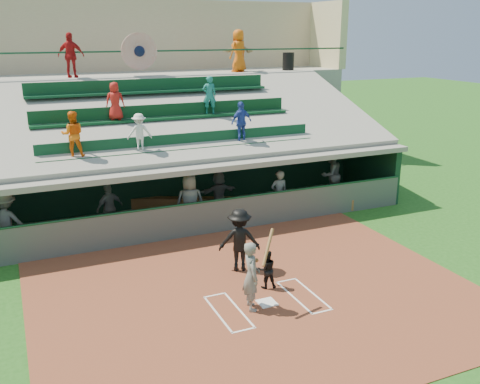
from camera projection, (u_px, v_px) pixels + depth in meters
name	position (u px, v px, depth m)	size (l,w,h in m)	color
ground	(267.00, 304.00, 13.10)	(100.00, 100.00, 0.00)	#1F5217
dirt_slab	(258.00, 295.00, 13.53)	(11.00, 9.00, 0.02)	brown
home_plate	(267.00, 303.00, 13.09)	(0.43, 0.43, 0.03)	white
batters_box_chalk	(267.00, 303.00, 13.09)	(2.65, 1.85, 0.01)	white
dugout_floor	(182.00, 218.00, 19.01)	(16.00, 3.50, 0.04)	gray
concourse_slab	(135.00, 125.00, 24.26)	(20.00, 3.00, 4.60)	gray
grandstand	(152.00, 137.00, 21.65)	(20.40, 10.40, 7.80)	#525752
batter_at_plate	(252.00, 275.00, 12.62)	(0.88, 0.76, 1.95)	#5D5F5A
catcher	(267.00, 269.00, 13.75)	(0.50, 0.39, 1.02)	black
home_umpire	(240.00, 240.00, 14.70)	(1.14, 0.66, 1.77)	black
dugout_bench	(172.00, 203.00, 19.97)	(13.47, 0.40, 0.40)	brown
dugout_player_a	(7.00, 222.00, 15.90)	(1.19, 0.69, 1.85)	#595B56
dugout_player_b	(110.00, 208.00, 17.49)	(0.96, 0.40, 1.63)	#595C57
dugout_player_c	(190.00, 202.00, 17.61)	(0.93, 0.61, 1.91)	#50534E
dugout_player_d	(219.00, 193.00, 19.20)	(1.46, 0.47, 1.58)	#525450
dugout_player_e	(279.00, 194.00, 18.93)	(0.61, 0.40, 1.68)	#5A5C57
dugout_player_f	(331.00, 175.00, 20.86)	(0.95, 0.74, 1.96)	#5B5D58
trash_bin	(288.00, 61.00, 25.36)	(0.55, 0.55, 0.82)	black
concourse_staff_a	(71.00, 55.00, 20.99)	(1.03, 0.43, 1.76)	#B51416
concourse_staff_b	(239.00, 51.00, 24.13)	(0.92, 0.60, 1.87)	#D3580C
concourse_staff_c	(239.00, 53.00, 24.76)	(1.52, 0.48, 1.64)	tan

